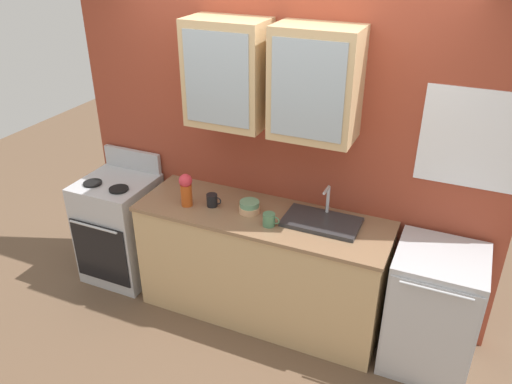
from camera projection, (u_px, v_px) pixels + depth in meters
ground_plane at (261, 311)px, 4.22m from camera, size 10.00×10.00×0.00m
back_wall_unit at (279, 136)px, 3.79m from camera, size 3.36×0.45×2.56m
counter at (261, 265)px, 4.00m from camera, size 1.93×0.62×0.92m
stove_range at (121, 228)px, 4.48m from camera, size 0.58×0.63×1.10m
sink_faucet at (322, 221)px, 3.66m from camera, size 0.54×0.32×0.25m
bowl_stack at (250, 207)px, 3.80m from camera, size 0.16×0.16×0.09m
vase at (186, 189)px, 3.84m from camera, size 0.10×0.10×0.26m
cup_near_sink at (269, 220)px, 3.63m from camera, size 0.13×0.09×0.10m
cup_near_bowls at (212, 200)px, 3.88m from camera, size 0.12×0.08×0.10m
dishwasher at (432, 311)px, 3.54m from camera, size 0.59×0.61×0.92m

